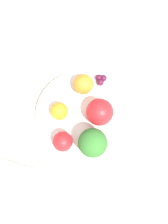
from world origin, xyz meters
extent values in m
plane|color=gray|center=(0.00, 0.00, 0.00)|extent=(6.00, 6.00, 0.00)
cube|color=beige|center=(0.00, 0.00, 0.01)|extent=(1.20, 1.20, 0.02)
cylinder|color=white|center=(0.00, 0.00, 0.03)|extent=(0.24, 0.24, 0.03)
cylinder|color=#8CB76B|center=(-0.06, 0.06, 0.06)|extent=(0.02, 0.02, 0.02)
sphere|color=#2D6B28|center=(-0.06, 0.06, 0.09)|extent=(0.06, 0.06, 0.06)
sphere|color=red|center=(0.00, 0.09, 0.07)|extent=(0.05, 0.05, 0.05)
sphere|color=red|center=(-0.03, -0.01, 0.08)|extent=(0.06, 0.06, 0.06)
sphere|color=orange|center=(0.04, -0.05, 0.07)|extent=(0.05, 0.05, 0.05)
sphere|color=orange|center=(0.05, 0.03, 0.07)|extent=(0.04, 0.04, 0.04)
sphere|color=#47142D|center=(0.02, -0.10, 0.06)|extent=(0.02, 0.02, 0.02)
sphere|color=#47142D|center=(0.01, -0.09, 0.06)|extent=(0.02, 0.02, 0.02)
sphere|color=#47142D|center=(0.01, -0.10, 0.06)|extent=(0.02, 0.02, 0.02)
cube|color=beige|center=(0.06, 0.24, 0.02)|extent=(0.13, 0.14, 0.01)
camera|label=1|loc=(-0.09, 0.13, 0.55)|focal=35.00mm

